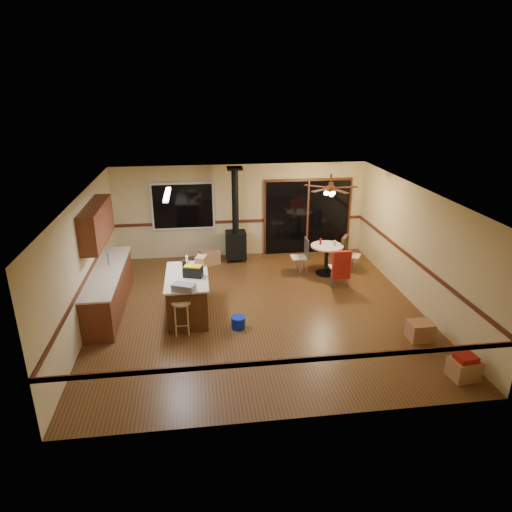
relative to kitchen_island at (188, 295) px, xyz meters
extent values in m
plane|color=#543217|center=(1.50, 0.00, -0.45)|extent=(7.00, 7.00, 0.00)
plane|color=silver|center=(1.50, 0.00, 2.15)|extent=(7.00, 7.00, 0.00)
plane|color=#CBB880|center=(1.50, 3.50, 0.85)|extent=(7.00, 0.00, 7.00)
plane|color=#CBB880|center=(1.50, -3.50, 0.85)|extent=(7.00, 0.00, 7.00)
plane|color=#CBB880|center=(-2.00, 0.00, 0.85)|extent=(0.00, 7.00, 7.00)
plane|color=#CBB880|center=(5.00, 0.00, 0.85)|extent=(0.00, 7.00, 7.00)
cube|color=black|center=(-0.10, 3.45, 1.05)|extent=(1.72, 0.10, 1.32)
cube|color=black|center=(3.40, 3.45, 0.60)|extent=(2.52, 0.10, 2.10)
cube|color=#5F2B18|center=(-1.70, 0.50, -0.02)|extent=(0.60, 3.00, 0.86)
cube|color=beige|center=(-1.70, 0.50, 0.43)|extent=(0.64, 3.04, 0.04)
cube|color=#5F2B18|center=(-1.83, 0.70, 1.45)|extent=(0.35, 2.00, 0.80)
cube|color=#4A2812|center=(0.00, 0.00, -0.02)|extent=(0.80, 1.60, 0.86)
cube|color=beige|center=(0.00, 0.00, 0.43)|extent=(0.88, 1.68, 0.04)
cube|color=black|center=(1.30, 3.05, 0.00)|extent=(0.55, 0.50, 0.75)
cylinder|color=black|center=(1.30, 3.05, 1.26)|extent=(0.18, 0.18, 1.77)
cylinder|color=brown|center=(3.52, 1.78, 1.80)|extent=(0.24, 0.24, 0.10)
cylinder|color=brown|center=(3.52, 1.78, 2.07)|extent=(0.05, 0.05, 0.16)
sphere|color=#FFD88C|center=(3.52, 1.78, 1.68)|extent=(0.16, 0.16, 0.16)
cube|color=white|center=(-0.30, 0.30, 2.11)|extent=(0.10, 1.20, 0.04)
cube|color=slate|center=(-0.04, -0.72, 0.51)|extent=(0.49, 0.39, 0.13)
cube|color=black|center=(0.14, -0.07, 0.55)|extent=(0.43, 0.31, 0.22)
cube|color=gold|center=(0.14, -0.07, 0.68)|extent=(0.39, 0.28, 0.03)
cube|color=#9E6C46|center=(0.32, 0.60, 0.54)|extent=(0.29, 0.34, 0.19)
cylinder|color=black|center=(-0.04, 0.12, 0.60)|extent=(0.10, 0.10, 0.30)
cylinder|color=#D84C8C|center=(0.01, 0.23, 0.56)|extent=(0.09, 0.09, 0.22)
cylinder|color=white|center=(0.00, 0.72, 0.53)|extent=(0.08, 0.08, 0.17)
cylinder|color=tan|center=(-0.11, -0.78, -0.11)|extent=(0.40, 0.40, 0.69)
cylinder|color=#0B229F|center=(1.00, -0.72, -0.33)|extent=(0.35, 0.35, 0.24)
cylinder|color=black|center=(3.52, 1.78, -0.43)|extent=(0.52, 0.52, 0.04)
cylinder|color=black|center=(3.52, 1.78, -0.06)|extent=(0.10, 0.10, 0.70)
cylinder|color=beige|center=(3.52, 1.78, 0.31)|extent=(0.83, 0.83, 0.04)
cylinder|color=#590C14|center=(3.37, 1.88, 0.41)|extent=(0.07, 0.07, 0.16)
cylinder|color=beige|center=(3.70, 1.73, 0.40)|extent=(0.06, 0.06, 0.14)
cube|color=#C2B190|center=(2.82, 1.88, 0.00)|extent=(0.40, 0.40, 0.03)
cube|color=slate|center=(3.01, 1.87, 0.25)|extent=(0.03, 0.40, 0.50)
cube|color=#C2B190|center=(3.62, 1.08, 0.00)|extent=(0.41, 0.41, 0.03)
cube|color=slate|center=(3.63, 0.89, 0.25)|extent=(0.40, 0.04, 0.50)
cube|color=#A11D12|center=(3.63, 0.87, 0.15)|extent=(0.44, 0.11, 0.70)
cube|color=#C2B190|center=(4.22, 1.83, 0.00)|extent=(0.55, 0.55, 0.03)
cube|color=slate|center=(4.06, 1.92, 0.25)|extent=(0.23, 0.36, 0.50)
cube|color=black|center=(4.04, 1.93, 0.15)|extent=(0.31, 0.43, 0.70)
cube|color=#9E6C46|center=(0.56, 2.87, -0.26)|extent=(0.59, 0.55, 0.38)
cube|color=#9E6C46|center=(4.60, -2.88, -0.28)|extent=(0.49, 0.43, 0.35)
cube|color=#9E6C46|center=(4.45, -1.62, -0.27)|extent=(0.45, 0.39, 0.36)
cube|color=maroon|center=(4.60, -2.88, -0.06)|extent=(0.36, 0.31, 0.09)
camera|label=1|loc=(0.29, -8.83, 4.21)|focal=32.00mm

